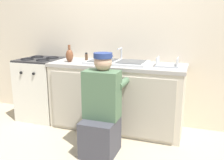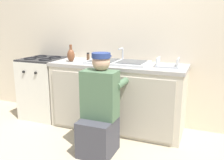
{
  "view_description": "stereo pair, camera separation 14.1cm",
  "coord_description": "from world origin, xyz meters",
  "px_view_note": "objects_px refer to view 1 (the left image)",
  "views": [
    {
      "loc": [
        0.99,
        -2.75,
        1.43
      ],
      "look_at": [
        0.0,
        0.1,
        0.71
      ],
      "focal_mm": 40.0,
      "sensor_mm": 36.0,
      "label": 1
    },
    {
      "loc": [
        1.12,
        -2.7,
        1.43
      ],
      "look_at": [
        0.0,
        0.1,
        0.71
      ],
      "focal_mm": 40.0,
      "sensor_mm": 36.0,
      "label": 2
    }
  ],
  "objects_px": {
    "sink_double_basin": "(117,62)",
    "dish_rack_tray": "(167,64)",
    "plumber_person": "(101,113)",
    "water_glass": "(70,55)",
    "vase_decorative": "(69,55)",
    "spice_bottle_pepper": "(86,57)",
    "stove_range": "(42,88)"
  },
  "relations": [
    {
      "from": "vase_decorative",
      "to": "spice_bottle_pepper",
      "type": "bearing_deg",
      "value": 54.97
    },
    {
      "from": "sink_double_basin",
      "to": "water_glass",
      "type": "distance_m",
      "value": 0.78
    },
    {
      "from": "plumber_person",
      "to": "water_glass",
      "type": "height_order",
      "value": "plumber_person"
    },
    {
      "from": "plumber_person",
      "to": "dish_rack_tray",
      "type": "xyz_separation_m",
      "value": [
        0.6,
        0.69,
        0.45
      ]
    },
    {
      "from": "plumber_person",
      "to": "spice_bottle_pepper",
      "type": "relative_size",
      "value": 10.52
    },
    {
      "from": "water_glass",
      "to": "vase_decorative",
      "type": "xyz_separation_m",
      "value": [
        0.12,
        -0.25,
        0.04
      ]
    },
    {
      "from": "stove_range",
      "to": "water_glass",
      "type": "bearing_deg",
      "value": 20.97
    },
    {
      "from": "sink_double_basin",
      "to": "vase_decorative",
      "type": "xyz_separation_m",
      "value": [
        -0.64,
        -0.09,
        0.07
      ]
    },
    {
      "from": "stove_range",
      "to": "dish_rack_tray",
      "type": "distance_m",
      "value": 1.88
    },
    {
      "from": "sink_double_basin",
      "to": "dish_rack_tray",
      "type": "distance_m",
      "value": 0.65
    },
    {
      "from": "sink_double_basin",
      "to": "vase_decorative",
      "type": "relative_size",
      "value": 3.48
    },
    {
      "from": "spice_bottle_pepper",
      "to": "vase_decorative",
      "type": "distance_m",
      "value": 0.26
    },
    {
      "from": "sink_double_basin",
      "to": "plumber_person",
      "type": "height_order",
      "value": "plumber_person"
    },
    {
      "from": "water_glass",
      "to": "spice_bottle_pepper",
      "type": "height_order",
      "value": "spice_bottle_pepper"
    },
    {
      "from": "vase_decorative",
      "to": "water_glass",
      "type": "bearing_deg",
      "value": 116.23
    },
    {
      "from": "stove_range",
      "to": "plumber_person",
      "type": "relative_size",
      "value": 0.82
    },
    {
      "from": "plumber_person",
      "to": "vase_decorative",
      "type": "relative_size",
      "value": 4.8
    },
    {
      "from": "sink_double_basin",
      "to": "dish_rack_tray",
      "type": "bearing_deg",
      "value": -0.48
    },
    {
      "from": "plumber_person",
      "to": "water_glass",
      "type": "bearing_deg",
      "value": 133.77
    },
    {
      "from": "dish_rack_tray",
      "to": "vase_decorative",
      "type": "distance_m",
      "value": 1.29
    },
    {
      "from": "dish_rack_tray",
      "to": "vase_decorative",
      "type": "height_order",
      "value": "vase_decorative"
    },
    {
      "from": "plumber_person",
      "to": "dish_rack_tray",
      "type": "height_order",
      "value": "plumber_person"
    },
    {
      "from": "stove_range",
      "to": "spice_bottle_pepper",
      "type": "relative_size",
      "value": 8.63
    },
    {
      "from": "stove_range",
      "to": "water_glass",
      "type": "xyz_separation_m",
      "value": [
        0.41,
        0.16,
        0.49
      ]
    },
    {
      "from": "plumber_person",
      "to": "water_glass",
      "type": "distance_m",
      "value": 1.27
    },
    {
      "from": "spice_bottle_pepper",
      "to": "vase_decorative",
      "type": "xyz_separation_m",
      "value": [
        -0.15,
        -0.21,
        0.04
      ]
    },
    {
      "from": "plumber_person",
      "to": "vase_decorative",
      "type": "height_order",
      "value": "vase_decorative"
    },
    {
      "from": "water_glass",
      "to": "vase_decorative",
      "type": "relative_size",
      "value": 0.43
    },
    {
      "from": "stove_range",
      "to": "spice_bottle_pepper",
      "type": "bearing_deg",
      "value": 9.98
    },
    {
      "from": "stove_range",
      "to": "spice_bottle_pepper",
      "type": "height_order",
      "value": "spice_bottle_pepper"
    },
    {
      "from": "stove_range",
      "to": "vase_decorative",
      "type": "xyz_separation_m",
      "value": [
        0.54,
        -0.09,
        0.53
      ]
    },
    {
      "from": "plumber_person",
      "to": "vase_decorative",
      "type": "distance_m",
      "value": 1.05
    }
  ]
}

